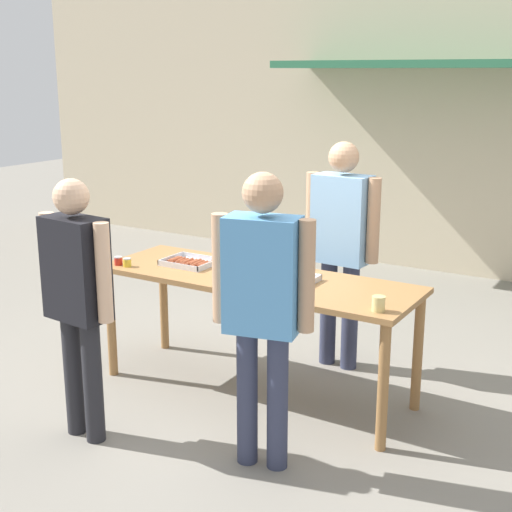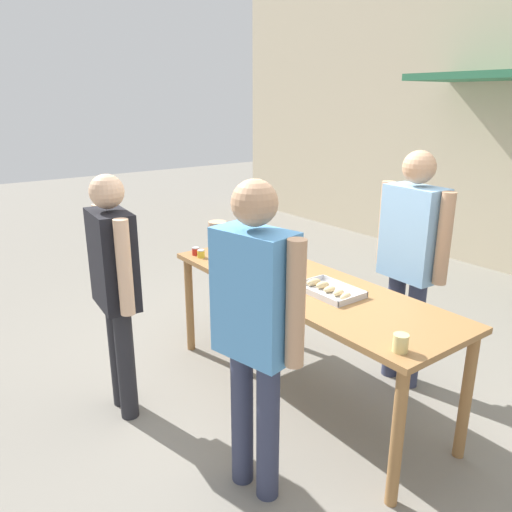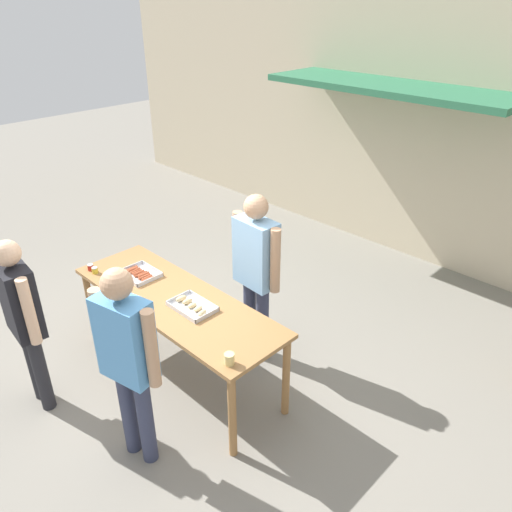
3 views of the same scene
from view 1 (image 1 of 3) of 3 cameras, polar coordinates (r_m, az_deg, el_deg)
ground_plane at (r=5.46m, az=0.00°, el=-10.70°), size 24.00×24.00×0.00m
building_facade_back at (r=8.59m, az=14.27°, el=13.67°), size 12.00×1.11×4.50m
serving_table at (r=5.17m, az=0.00°, el=-2.71°), size 2.37×0.79×0.90m
food_tray_sausages at (r=5.47m, az=-5.31°, el=-0.52°), size 0.38×0.31×0.04m
food_tray_buns at (r=5.03m, az=2.34°, el=-1.75°), size 0.43×0.28×0.06m
condiment_jar_mustard at (r=5.53m, az=-10.95°, el=-0.38°), size 0.06×0.06×0.07m
condiment_jar_ketchup at (r=5.47m, az=-10.27°, el=-0.51°), size 0.06×0.06×0.07m
beer_cup at (r=4.45m, az=9.77°, el=-3.79°), size 0.08×0.08×0.10m
person_server_behind_table at (r=5.61m, az=6.85°, el=1.64°), size 0.63×0.26×1.82m
person_customer_holding_hotdog at (r=4.59m, az=-14.12°, el=-2.49°), size 0.60×0.27×1.71m
person_customer_with_cup at (r=4.11m, az=0.52°, el=-3.25°), size 0.60×0.32×1.80m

